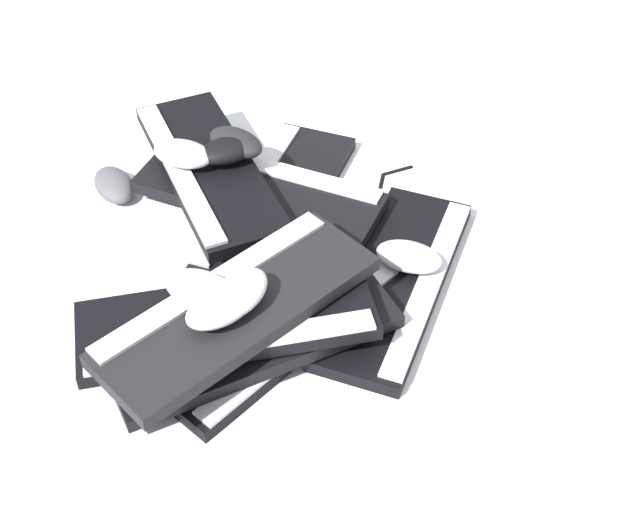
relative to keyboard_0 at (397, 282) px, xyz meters
name	(u,v)px	position (x,y,z in m)	size (l,w,h in m)	color
ground_plane	(343,313)	(-0.10, -0.04, -0.01)	(3.20, 3.20, 0.00)	silver
keyboard_0	(397,282)	(0.00, 0.00, 0.00)	(0.36, 0.45, 0.03)	black
keyboard_1	(276,202)	(-0.16, 0.24, 0.00)	(0.35, 0.45, 0.03)	black
keyboard_2	(279,326)	(-0.21, -0.06, 0.00)	(0.44, 0.38, 0.03)	black
keyboard_3	(260,192)	(-0.19, 0.24, 0.03)	(0.45, 0.37, 0.03)	black
keyboard_4	(252,335)	(-0.25, -0.10, 0.03)	(0.46, 0.27, 0.03)	black
keyboard_5	(227,322)	(-0.29, -0.09, 0.06)	(0.44, 0.16, 0.03)	black
keyboard_6	(237,308)	(-0.27, -0.10, 0.09)	(0.45, 0.36, 0.03)	black
keyboard_7	(208,169)	(-0.28, 0.28, 0.06)	(0.25, 0.46, 0.03)	black
mouse_0	(114,185)	(-0.45, 0.33, 0.01)	(0.11, 0.07, 0.04)	#4C4C51
mouse_1	(200,289)	(-0.32, -0.08, 0.13)	(0.11, 0.07, 0.04)	silver
mouse_2	(239,294)	(-0.27, -0.10, 0.13)	(0.11, 0.07, 0.04)	silver
mouse_3	(183,154)	(-0.32, 0.28, 0.10)	(0.11, 0.07, 0.04)	#B7B7BC
mouse_4	(409,257)	(0.02, 0.02, 0.04)	(0.11, 0.07, 0.04)	silver
mouse_5	(229,150)	(-0.24, 0.28, 0.10)	(0.11, 0.07, 0.04)	black
mouse_6	(236,142)	(-0.22, 0.30, 0.10)	(0.11, 0.07, 0.04)	black
mouse_7	(221,307)	(-0.29, -0.12, 0.13)	(0.11, 0.07, 0.04)	silver
cable_0	(319,185)	(-0.08, 0.28, -0.01)	(0.35, 0.23, 0.01)	black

